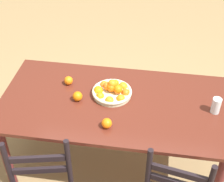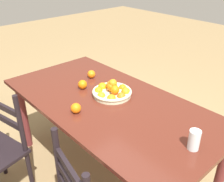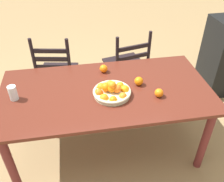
{
  "view_description": "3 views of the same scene",
  "coord_description": "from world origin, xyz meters",
  "px_view_note": "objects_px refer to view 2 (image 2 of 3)",
  "views": [
    {
      "loc": [
        -0.28,
        1.98,
        2.46
      ],
      "look_at": [
        0.04,
        -0.08,
        0.77
      ],
      "focal_mm": 54.31,
      "sensor_mm": 36.0,
      "label": 1
    },
    {
      "loc": [
        -1.31,
        1.14,
        1.74
      ],
      "look_at": [
        0.04,
        -0.08,
        0.77
      ],
      "focal_mm": 41.38,
      "sensor_mm": 36.0,
      "label": 2
    },
    {
      "loc": [
        -0.23,
        -1.69,
        2.0
      ],
      "look_at": [
        0.04,
        -0.08,
        0.77
      ],
      "focal_mm": 39.65,
      "sensor_mm": 36.0,
      "label": 3
    }
  ],
  "objects_px": {
    "orange_loose_0": "(83,84)",
    "orange_loose_2": "(91,74)",
    "dining_table": "(108,111)",
    "fruit_bowl": "(112,91)",
    "orange_loose_1": "(76,108)",
    "drinking_glass": "(194,140)"
  },
  "relations": [
    {
      "from": "orange_loose_1",
      "to": "orange_loose_2",
      "type": "relative_size",
      "value": 1.03
    },
    {
      "from": "dining_table",
      "to": "orange_loose_2",
      "type": "bearing_deg",
      "value": -21.47
    },
    {
      "from": "drinking_glass",
      "to": "fruit_bowl",
      "type": "bearing_deg",
      "value": -5.86
    },
    {
      "from": "orange_loose_0",
      "to": "drinking_glass",
      "type": "relative_size",
      "value": 0.61
    },
    {
      "from": "orange_loose_2",
      "to": "dining_table",
      "type": "bearing_deg",
      "value": 158.53
    },
    {
      "from": "dining_table",
      "to": "fruit_bowl",
      "type": "bearing_deg",
      "value": -63.17
    },
    {
      "from": "dining_table",
      "to": "orange_loose_1",
      "type": "distance_m",
      "value": 0.31
    },
    {
      "from": "fruit_bowl",
      "to": "orange_loose_1",
      "type": "relative_size",
      "value": 4.28
    },
    {
      "from": "orange_loose_0",
      "to": "orange_loose_2",
      "type": "distance_m",
      "value": 0.22
    },
    {
      "from": "orange_loose_2",
      "to": "fruit_bowl",
      "type": "bearing_deg",
      "value": 167.34
    },
    {
      "from": "orange_loose_1",
      "to": "dining_table",
      "type": "bearing_deg",
      "value": -94.39
    },
    {
      "from": "fruit_bowl",
      "to": "orange_loose_0",
      "type": "relative_size",
      "value": 4.15
    },
    {
      "from": "orange_loose_0",
      "to": "orange_loose_1",
      "type": "xyz_separation_m",
      "value": [
        -0.27,
        0.26,
        -0.0
      ]
    },
    {
      "from": "fruit_bowl",
      "to": "orange_loose_0",
      "type": "distance_m",
      "value": 0.28
    },
    {
      "from": "drinking_glass",
      "to": "orange_loose_0",
      "type": "bearing_deg",
      "value": 1.24
    },
    {
      "from": "orange_loose_2",
      "to": "drinking_glass",
      "type": "distance_m",
      "value": 1.18
    },
    {
      "from": "fruit_bowl",
      "to": "dining_table",
      "type": "bearing_deg",
      "value": 116.83
    },
    {
      "from": "fruit_bowl",
      "to": "orange_loose_1",
      "type": "distance_m",
      "value": 0.36
    },
    {
      "from": "orange_loose_1",
      "to": "drinking_glass",
      "type": "bearing_deg",
      "value": -160.04
    },
    {
      "from": "orange_loose_1",
      "to": "drinking_glass",
      "type": "xyz_separation_m",
      "value": [
        -0.78,
        -0.28,
        0.03
      ]
    },
    {
      "from": "orange_loose_1",
      "to": "orange_loose_0",
      "type": "bearing_deg",
      "value": -43.37
    },
    {
      "from": "orange_loose_2",
      "to": "drinking_glass",
      "type": "bearing_deg",
      "value": 171.92
    }
  ]
}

